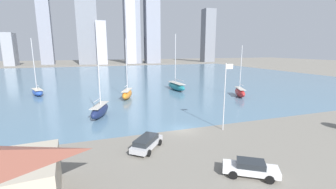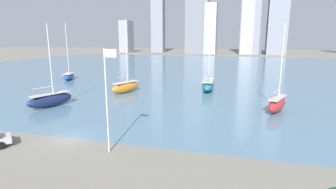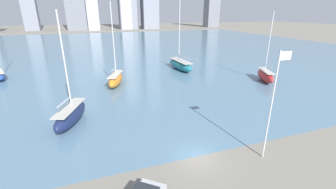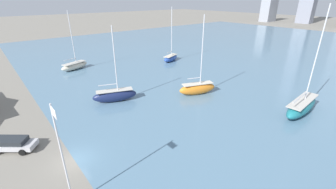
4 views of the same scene
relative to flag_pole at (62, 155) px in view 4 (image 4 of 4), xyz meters
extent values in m
plane|color=gray|center=(-5.86, 2.07, -5.45)|extent=(500.00, 500.00, 0.00)
cube|color=slate|center=(-5.86, 72.07, -5.45)|extent=(180.00, 140.00, 0.00)
cylinder|color=silver|center=(-0.07, 0.00, -0.47)|extent=(0.14, 0.14, 9.96)
cube|color=white|center=(0.55, 0.00, 4.01)|extent=(1.10, 0.03, 0.70)
cube|color=#8E939E|center=(-73.60, 169.26, 6.44)|extent=(7.14, 12.02, 23.79)
ellipsoid|color=beige|center=(-41.28, 14.11, -4.58)|extent=(4.64, 7.79, 1.74)
cube|color=#BCB7AD|center=(-41.28, 14.11, -3.76)|extent=(3.81, 6.38, 0.10)
cube|color=#2D2D33|center=(-41.28, 14.11, -5.06)|extent=(0.59, 1.32, 0.78)
cylinder|color=silver|center=(-41.46, 14.63, 2.53)|extent=(0.18, 0.18, 12.48)
cylinder|color=silver|center=(-40.93, 13.09, -2.61)|extent=(1.19, 3.13, 0.14)
ellipsoid|color=#19234C|center=(-17.22, 13.04, -4.37)|extent=(4.44, 7.75, 2.16)
cube|color=#BCB7AD|center=(-17.22, 13.04, -3.34)|extent=(3.64, 6.36, 0.10)
cube|color=#2D2D33|center=(-17.22, 13.04, -4.96)|extent=(0.63, 1.33, 0.97)
cylinder|color=silver|center=(-17.02, 13.58, 2.13)|extent=(0.18, 0.18, 10.84)
cylinder|color=silver|center=(-17.57, 12.10, -2.19)|extent=(1.24, 3.00, 0.14)
ellipsoid|color=orange|center=(-10.26, 26.60, -4.36)|extent=(4.31, 7.43, 2.18)
cube|color=beige|center=(-10.26, 26.60, -3.32)|extent=(3.53, 6.09, 0.10)
cube|color=#2D2D33|center=(-10.26, 26.60, -4.96)|extent=(0.61, 1.27, 0.98)
cylinder|color=silver|center=(-10.07, 27.10, 2.83)|extent=(0.18, 0.18, 12.21)
cylinder|color=silver|center=(-10.53, 25.87, -2.17)|extent=(1.06, 2.51, 0.14)
ellipsoid|color=#284CA8|center=(-31.93, 38.26, -4.62)|extent=(4.42, 6.88, 1.66)
cube|color=beige|center=(-31.93, 38.26, -3.83)|extent=(3.63, 5.64, 0.10)
cube|color=#2D2D33|center=(-31.93, 38.26, -5.07)|extent=(0.57, 1.15, 0.75)
cylinder|color=silver|center=(-32.10, 38.72, 2.72)|extent=(0.18, 0.18, 13.02)
cylinder|color=silver|center=(-31.66, 37.57, -2.68)|extent=(1.02, 2.35, 0.14)
ellipsoid|color=#1E757F|center=(5.47, 33.90, -4.36)|extent=(3.16, 10.54, 2.18)
cube|color=#BCB7AD|center=(5.47, 33.90, -3.32)|extent=(2.59, 8.64, 0.10)
cube|color=#2D2D33|center=(5.47, 33.90, -4.96)|extent=(0.28, 1.88, 0.98)
cylinder|color=silver|center=(5.42, 34.67, 3.77)|extent=(0.18, 0.18, 14.08)
cylinder|color=silver|center=(5.59, 31.92, -2.17)|extent=(0.49, 5.53, 0.14)
cube|color=#B7B7BC|center=(-12.45, -2.86, -4.76)|extent=(4.79, 5.19, 0.62)
cube|color=#23282D|center=(-12.59, -3.02, -4.15)|extent=(3.62, 3.86, 0.60)
cylinder|color=black|center=(-12.19, -1.00, -5.07)|extent=(0.70, 0.77, 0.77)
cylinder|color=black|center=(-10.67, -2.28, -5.07)|extent=(0.70, 0.77, 0.77)
cylinder|color=black|center=(-14.24, -3.45, -5.07)|extent=(0.70, 0.77, 0.77)
camera|label=1|loc=(-18.29, -27.63, 6.38)|focal=24.00mm
camera|label=2|loc=(11.66, -21.28, 5.33)|focal=28.00mm
camera|label=3|loc=(-14.27, -13.77, 7.30)|focal=24.00mm
camera|label=4|loc=(16.55, -2.69, 11.54)|focal=24.00mm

